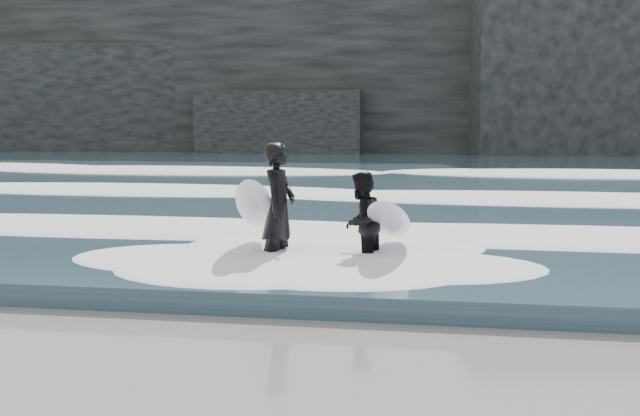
% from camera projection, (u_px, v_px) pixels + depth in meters
% --- Properties ---
extents(ground, '(120.00, 120.00, 0.00)m').
position_uv_depth(ground, '(108.00, 406.00, 6.55)').
color(ground, olive).
rests_on(ground, ground).
extents(sea, '(90.00, 52.00, 0.30)m').
position_uv_depth(sea, '(396.00, 169.00, 34.92)').
color(sea, '#2B4853').
rests_on(sea, ground).
extents(headland, '(70.00, 9.00, 10.00)m').
position_uv_depth(headland, '(418.00, 77.00, 51.02)').
color(headland, black).
rests_on(headland, ground).
extents(foam_near, '(60.00, 3.20, 0.20)m').
position_uv_depth(foam_near, '(311.00, 221.00, 15.32)').
color(foam_near, white).
rests_on(foam_near, sea).
extents(foam_mid, '(60.00, 4.00, 0.24)m').
position_uv_depth(foam_mid, '(358.00, 188.00, 22.16)').
color(foam_mid, white).
rests_on(foam_mid, sea).
extents(foam_far, '(60.00, 4.80, 0.30)m').
position_uv_depth(foam_far, '(388.00, 168.00, 30.97)').
color(foam_far, white).
rests_on(foam_far, sea).
extents(surfer_left, '(1.13, 1.95, 1.98)m').
position_uv_depth(surfer_left, '(275.00, 208.00, 12.12)').
color(surfer_left, black).
rests_on(surfer_left, ground).
extents(surfer_right, '(1.11, 2.20, 1.55)m').
position_uv_depth(surfer_right, '(367.00, 223.00, 12.01)').
color(surfer_right, black).
rests_on(surfer_right, ground).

